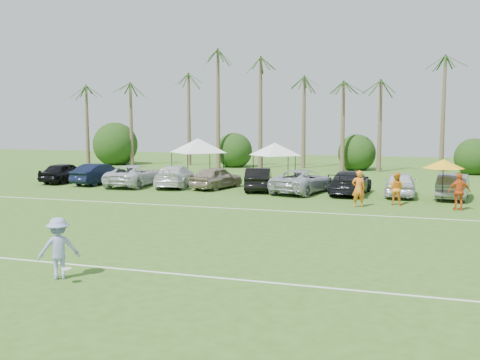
% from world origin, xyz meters
% --- Properties ---
extents(ground, '(120.00, 120.00, 0.00)m').
position_xyz_m(ground, '(0.00, 0.00, 0.00)').
color(ground, '#38641E').
rests_on(ground, ground).
extents(field_lines, '(80.00, 12.10, 0.01)m').
position_xyz_m(field_lines, '(0.00, 8.00, 0.01)').
color(field_lines, white).
rests_on(field_lines, ground).
extents(palm_tree_0, '(2.40, 2.40, 8.90)m').
position_xyz_m(palm_tree_0, '(-22.00, 38.00, 7.48)').
color(palm_tree_0, brown).
rests_on(palm_tree_0, ground).
extents(palm_tree_1, '(2.40, 2.40, 9.90)m').
position_xyz_m(palm_tree_1, '(-17.00, 38.00, 8.35)').
color(palm_tree_1, brown).
rests_on(palm_tree_1, ground).
extents(palm_tree_2, '(2.40, 2.40, 10.90)m').
position_xyz_m(palm_tree_2, '(-12.00, 38.00, 9.21)').
color(palm_tree_2, brown).
rests_on(palm_tree_2, ground).
extents(palm_tree_3, '(2.40, 2.40, 11.90)m').
position_xyz_m(palm_tree_3, '(-8.00, 38.00, 10.06)').
color(palm_tree_3, brown).
rests_on(palm_tree_3, ground).
extents(palm_tree_4, '(2.40, 2.40, 8.90)m').
position_xyz_m(palm_tree_4, '(-4.00, 38.00, 7.48)').
color(palm_tree_4, brown).
rests_on(palm_tree_4, ground).
extents(palm_tree_5, '(2.40, 2.40, 9.90)m').
position_xyz_m(palm_tree_5, '(0.00, 38.00, 8.35)').
color(palm_tree_5, brown).
rests_on(palm_tree_5, ground).
extents(palm_tree_6, '(2.40, 2.40, 10.90)m').
position_xyz_m(palm_tree_6, '(4.00, 38.00, 9.21)').
color(palm_tree_6, brown).
rests_on(palm_tree_6, ground).
extents(palm_tree_7, '(2.40, 2.40, 11.90)m').
position_xyz_m(palm_tree_7, '(8.00, 38.00, 10.06)').
color(palm_tree_7, brown).
rests_on(palm_tree_7, ground).
extents(palm_tree_8, '(2.40, 2.40, 8.90)m').
position_xyz_m(palm_tree_8, '(13.00, 38.00, 7.48)').
color(palm_tree_8, brown).
rests_on(palm_tree_8, ground).
extents(bush_tree_0, '(4.00, 4.00, 4.00)m').
position_xyz_m(bush_tree_0, '(-19.00, 39.00, 1.80)').
color(bush_tree_0, brown).
rests_on(bush_tree_0, ground).
extents(bush_tree_1, '(4.00, 4.00, 4.00)m').
position_xyz_m(bush_tree_1, '(-6.00, 39.00, 1.80)').
color(bush_tree_1, brown).
rests_on(bush_tree_1, ground).
extents(bush_tree_2, '(4.00, 4.00, 4.00)m').
position_xyz_m(bush_tree_2, '(6.00, 39.00, 1.80)').
color(bush_tree_2, brown).
rests_on(bush_tree_2, ground).
extents(bush_tree_3, '(4.00, 4.00, 4.00)m').
position_xyz_m(bush_tree_3, '(16.00, 39.00, 1.80)').
color(bush_tree_3, brown).
rests_on(bush_tree_3, ground).
extents(sideline_player_a, '(0.82, 0.66, 1.96)m').
position_xyz_m(sideline_player_a, '(8.07, 16.52, 0.98)').
color(sideline_player_a, orange).
rests_on(sideline_player_a, ground).
extents(sideline_player_b, '(1.00, 0.87, 1.78)m').
position_xyz_m(sideline_player_b, '(9.97, 17.88, 0.89)').
color(sideline_player_b, orange).
rests_on(sideline_player_b, ground).
extents(sideline_player_c, '(1.20, 0.68, 1.92)m').
position_xyz_m(sideline_player_c, '(13.09, 16.93, 0.96)').
color(sideline_player_c, '#DB5518').
rests_on(sideline_player_c, ground).
extents(canopy_tent_left, '(4.69, 4.69, 3.80)m').
position_xyz_m(canopy_tent_left, '(-4.84, 25.89, 3.25)').
color(canopy_tent_left, black).
rests_on(canopy_tent_left, ground).
extents(canopy_tent_right, '(4.18, 4.18, 3.38)m').
position_xyz_m(canopy_tent_right, '(0.71, 27.96, 2.90)').
color(canopy_tent_right, black).
rests_on(canopy_tent_right, ground).
extents(market_umbrella, '(2.21, 2.21, 2.46)m').
position_xyz_m(market_umbrella, '(12.43, 19.16, 2.21)').
color(market_umbrella, black).
rests_on(market_umbrella, ground).
extents(frisbee_player, '(1.33, 1.23, 1.79)m').
position_xyz_m(frisbee_player, '(0.93, 0.59, 0.90)').
color(frisbee_player, '#949BD3').
rests_on(frisbee_player, ground).
extents(parked_car_0, '(2.11, 4.55, 1.51)m').
position_xyz_m(parked_car_0, '(-13.81, 21.70, 0.75)').
color(parked_car_0, black).
rests_on(parked_car_0, ground).
extents(parked_car_1, '(2.27, 4.76, 1.51)m').
position_xyz_m(parked_car_1, '(-10.81, 21.53, 0.75)').
color(parked_car_1, black).
rests_on(parked_car_1, ground).
extents(parked_car_2, '(2.74, 5.53, 1.51)m').
position_xyz_m(parked_car_2, '(-7.82, 21.25, 0.75)').
color(parked_car_2, silver).
rests_on(parked_car_2, ground).
extents(parked_car_3, '(2.83, 5.44, 1.51)m').
position_xyz_m(parked_car_3, '(-4.82, 21.71, 0.75)').
color(parked_car_3, silver).
rests_on(parked_car_3, ground).
extents(parked_car_4, '(2.89, 4.74, 1.51)m').
position_xyz_m(parked_car_4, '(-1.83, 21.68, 0.75)').
color(parked_car_4, gray).
rests_on(parked_car_4, ground).
extents(parked_car_5, '(2.53, 4.81, 1.51)m').
position_xyz_m(parked_car_5, '(1.17, 21.57, 0.75)').
color(parked_car_5, black).
rests_on(parked_car_5, ground).
extents(parked_car_6, '(3.75, 5.87, 1.51)m').
position_xyz_m(parked_car_6, '(4.17, 21.22, 0.75)').
color(parked_car_6, '#B2B5C0').
rests_on(parked_car_6, ground).
extents(parked_car_7, '(2.46, 5.32, 1.51)m').
position_xyz_m(parked_car_7, '(7.16, 21.46, 0.75)').
color(parked_car_7, black).
rests_on(parked_car_7, ground).
extents(parked_car_8, '(1.78, 4.42, 1.51)m').
position_xyz_m(parked_car_8, '(10.16, 21.41, 0.75)').
color(parked_car_8, silver).
rests_on(parked_car_8, ground).
extents(parked_car_9, '(2.26, 4.76, 1.51)m').
position_xyz_m(parked_car_9, '(13.15, 21.34, 0.75)').
color(parked_car_9, slate).
rests_on(parked_car_9, ground).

